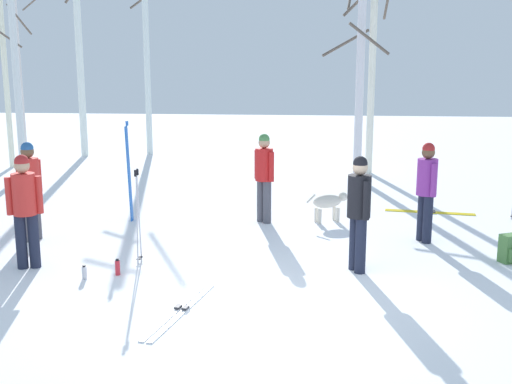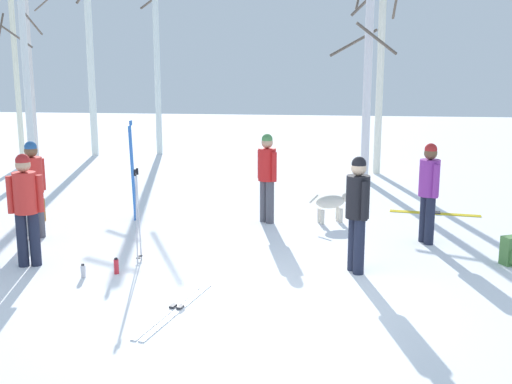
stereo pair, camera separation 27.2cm
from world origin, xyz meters
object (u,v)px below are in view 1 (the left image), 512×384
Objects in this scene: person_3 at (264,172)px; birch_tree_3 at (78,29)px; ski_pair_lying_0 at (430,212)px; water_bottle_1 at (118,267)px; birch_tree_5 at (360,70)px; birch_tree_2 at (12,24)px; birch_tree_4 at (147,57)px; birch_tree_6 at (372,50)px; ski_pair_lying_1 at (180,310)px; person_1 at (359,206)px; birch_tree_0 at (17,41)px; ski_pair_planted_0 at (129,172)px; backpack_1 at (509,249)px; dog at (329,202)px; ski_poles_1 at (138,213)px; backpack_0 at (32,213)px; birch_tree_1 at (5,69)px; water_bottle_0 at (84,273)px; person_0 at (427,186)px; person_4 at (25,204)px; person_2 at (30,185)px.

birch_tree_3 is (-6.74, 8.25, 3.12)m from person_3.
water_bottle_1 is (-5.17, -4.44, 0.10)m from ski_pair_lying_0.
ski_pair_lying_0 is 0.33× the size of birch_tree_5.
birch_tree_3 reaches higher than birch_tree_2.
birch_tree_6 is at bearing -23.10° from birch_tree_4.
water_bottle_1 is (-1.20, 1.23, 0.10)m from ski_pair_lying_1.
birch_tree_2 is 3.92m from birch_tree_3.
birch_tree_0 is at bearing 134.40° from person_1.
birch_tree_3 is at bearing 115.54° from ski_pair_lying_1.
person_3 is 2.59m from ski_pair_planted_0.
person_3 is 3.90× the size of backpack_1.
birch_tree_2 is (-8.23, 4.18, 3.64)m from dog.
birch_tree_0 is at bearing 165.91° from birch_tree_5.
birch_tree_6 is (0.36, 0.99, 0.52)m from birch_tree_5.
ski_poles_1 reaches higher than backpack_1.
person_1 is 3.90× the size of backpack_0.
dog is at bearing -55.83° from birch_tree_4.
birch_tree_5 is at bearing 67.37° from person_3.
birch_tree_6 reaches higher than dog.
ski_pair_lying_1 is at bearing -54.45° from birch_tree_1.
birch_tree_2 is at bearing -65.27° from birch_tree_0.
water_bottle_1 reaches higher than water_bottle_0.
ski_pair_planted_0 is at bearing -174.80° from person_3.
person_0 is 7.33m from backpack_0.
person_4 is 3.90× the size of backpack_1.
person_4 is 12.29m from birch_tree_3.
water_bottle_0 is at bearing -69.11° from birch_tree_3.
ski_pair_lying_1 is (-0.63, -4.54, -0.97)m from person_3.
backpack_0 is at bearing -75.17° from birch_tree_3.
backpack_1 is (7.85, -0.45, -0.77)m from person_2.
backpack_0 is 9.68m from birch_tree_0.
birch_tree_4 is at bearing 117.76° from person_3.
birch_tree_5 is 0.82× the size of birch_tree_6.
birch_tree_0 is at bearing 116.44° from person_2.
water_bottle_1 is 0.04× the size of birch_tree_1.
backpack_0 is (-6.03, 2.21, -0.77)m from person_1.
person_1 is 0.28× the size of birch_tree_4.
person_3 is 2.09× the size of dog.
ski_pair_lying_1 is at bearing -41.51° from person_2.
person_1 is 3.00m from dog.
ski_pair_lying_0 is at bearing 39.83° from water_bottle_0.
ski_pair_planted_0 is 3.27m from water_bottle_1.
birch_tree_4 is (3.34, 3.09, 0.37)m from birch_tree_1.
birch_tree_5 is at bearing 47.94° from person_2.
backpack_0 is at bearing -172.74° from person_3.
backpack_0 is at bearing -60.42° from birch_tree_1.
birch_tree_5 is at bearing 63.00° from water_bottle_0.
ski_pair_planted_0 is 9.95m from birch_tree_3.
person_1 is at bearing -31.08° from ski_pair_planted_0.
ski_pair_lying_1 is at bearing -97.94° from person_3.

